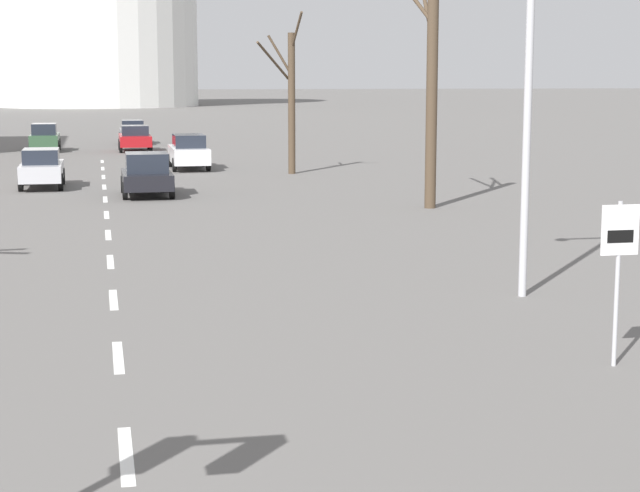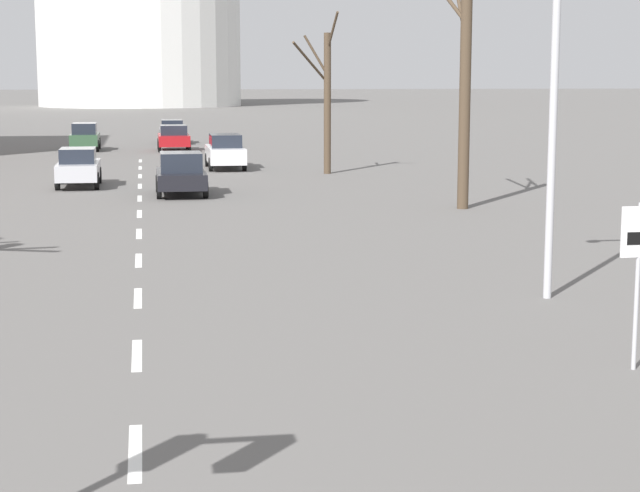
# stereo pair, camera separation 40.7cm
# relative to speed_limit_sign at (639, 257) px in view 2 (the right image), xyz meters

# --- Properties ---
(lane_stripe_1) EXTENTS (0.16, 2.00, 0.01)m
(lane_stripe_1) POSITION_rel_speed_limit_sign_xyz_m (-7.40, -2.43, -1.71)
(lane_stripe_1) COLOR silver
(lane_stripe_1) RESTS_ON ground_plane
(lane_stripe_2) EXTENTS (0.16, 2.00, 0.01)m
(lane_stripe_2) POSITION_rel_speed_limit_sign_xyz_m (-7.40, 2.07, -1.71)
(lane_stripe_2) COLOR silver
(lane_stripe_2) RESTS_ON ground_plane
(lane_stripe_3) EXTENTS (0.16, 2.00, 0.01)m
(lane_stripe_3) POSITION_rel_speed_limit_sign_xyz_m (-7.40, 6.57, -1.71)
(lane_stripe_3) COLOR silver
(lane_stripe_3) RESTS_ON ground_plane
(lane_stripe_4) EXTENTS (0.16, 2.00, 0.01)m
(lane_stripe_4) POSITION_rel_speed_limit_sign_xyz_m (-7.40, 11.07, -1.71)
(lane_stripe_4) COLOR silver
(lane_stripe_4) RESTS_ON ground_plane
(lane_stripe_5) EXTENTS (0.16, 2.00, 0.01)m
(lane_stripe_5) POSITION_rel_speed_limit_sign_xyz_m (-7.40, 15.57, -1.71)
(lane_stripe_5) COLOR silver
(lane_stripe_5) RESTS_ON ground_plane
(lane_stripe_6) EXTENTS (0.16, 2.00, 0.01)m
(lane_stripe_6) POSITION_rel_speed_limit_sign_xyz_m (-7.40, 20.07, -1.71)
(lane_stripe_6) COLOR silver
(lane_stripe_6) RESTS_ON ground_plane
(lane_stripe_7) EXTENTS (0.16, 2.00, 0.01)m
(lane_stripe_7) POSITION_rel_speed_limit_sign_xyz_m (-7.40, 24.57, -1.71)
(lane_stripe_7) COLOR silver
(lane_stripe_7) RESTS_ON ground_plane
(lane_stripe_8) EXTENTS (0.16, 2.00, 0.01)m
(lane_stripe_8) POSITION_rel_speed_limit_sign_xyz_m (-7.40, 29.07, -1.71)
(lane_stripe_8) COLOR silver
(lane_stripe_8) RESTS_ON ground_plane
(lane_stripe_9) EXTENTS (0.16, 2.00, 0.01)m
(lane_stripe_9) POSITION_rel_speed_limit_sign_xyz_m (-7.40, 33.57, -1.71)
(lane_stripe_9) COLOR silver
(lane_stripe_9) RESTS_ON ground_plane
(lane_stripe_10) EXTENTS (0.16, 2.00, 0.01)m
(lane_stripe_10) POSITION_rel_speed_limit_sign_xyz_m (-7.40, 38.07, -1.71)
(lane_stripe_10) COLOR silver
(lane_stripe_10) RESTS_ON ground_plane
(lane_stripe_11) EXTENTS (0.16, 2.00, 0.01)m
(lane_stripe_11) POSITION_rel_speed_limit_sign_xyz_m (-7.40, 42.57, -1.71)
(lane_stripe_11) COLOR silver
(lane_stripe_11) RESTS_ON ground_plane
(speed_limit_sign) EXTENTS (0.60, 0.08, 2.53)m
(speed_limit_sign) POSITION_rel_speed_limit_sign_xyz_m (0.00, 0.00, 0.00)
(speed_limit_sign) COLOR #B2B2B7
(speed_limit_sign) RESTS_ON ground_plane
(street_lamp_right) EXTENTS (1.71, 0.36, 7.52)m
(street_lamp_right) POSITION_rel_speed_limit_sign_xyz_m (0.36, 5.25, 2.92)
(street_lamp_right) COLOR #B2B2B7
(street_lamp_right) RESTS_ON ground_plane
(sedan_near_left) EXTENTS (1.72, 4.10, 1.66)m
(sedan_near_left) POSITION_rel_speed_limit_sign_xyz_m (-10.68, 51.29, -0.87)
(sedan_near_left) COLOR #2D4C33
(sedan_near_left) RESTS_ON ground_plane
(sedan_near_right) EXTENTS (1.71, 4.49, 1.58)m
(sedan_near_right) POSITION_rel_speed_limit_sign_xyz_m (-5.32, 57.48, -0.90)
(sedan_near_right) COLOR slate
(sedan_near_right) RESTS_ON ground_plane
(sedan_mid_centre) EXTENTS (1.68, 4.04, 1.57)m
(sedan_mid_centre) POSITION_rel_speed_limit_sign_xyz_m (-9.81, 29.21, -0.91)
(sedan_mid_centre) COLOR #B7B7BC
(sedan_mid_centre) RESTS_ON ground_plane
(sedan_far_left) EXTENTS (1.91, 4.21, 1.54)m
(sedan_far_left) POSITION_rel_speed_limit_sign_xyz_m (-5.41, 50.29, -0.92)
(sedan_far_left) COLOR maroon
(sedan_far_left) RESTS_ON ground_plane
(sedan_far_right) EXTENTS (1.86, 3.90, 1.61)m
(sedan_far_right) POSITION_rel_speed_limit_sign_xyz_m (-5.86, 25.44, -0.91)
(sedan_far_right) COLOR black
(sedan_far_right) RESTS_ON ground_plane
(sedan_distant_centre) EXTENTS (1.76, 4.58, 1.67)m
(sedan_distant_centre) POSITION_rel_speed_limit_sign_xyz_m (-3.34, 36.89, -0.87)
(sedan_distant_centre) COLOR silver
(sedan_distant_centre) RESTS_ON ground_plane
(bare_tree_right_near) EXTENTS (2.12, 1.85, 7.22)m
(bare_tree_right_near) POSITION_rel_speed_limit_sign_xyz_m (1.01, 33.43, 1.74)
(bare_tree_right_near) COLOR #473828
(bare_tree_right_near) RESTS_ON ground_plane
(bare_tree_right_far) EXTENTS (1.73, 2.22, 10.07)m
(bare_tree_right_far) POSITION_rel_speed_limit_sign_xyz_m (3.25, 19.81, 2.75)
(bare_tree_right_far) COLOR #473828
(bare_tree_right_far) RESTS_ON ground_plane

